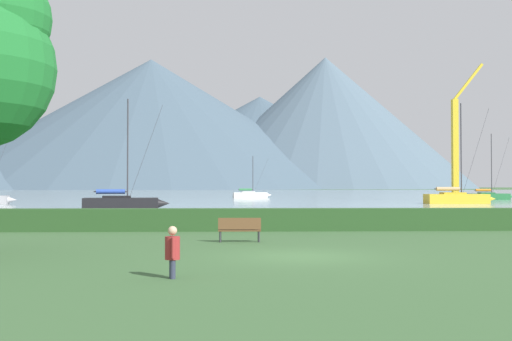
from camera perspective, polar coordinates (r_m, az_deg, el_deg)
ground_plane at (r=19.72m, az=4.22°, el=-7.83°), size 1000.00×1000.00×0.00m
harbor_water at (r=156.50m, az=-1.30°, el=-2.13°), size 320.00×246.00×0.00m
hedge_line at (r=30.59m, az=1.95°, el=-4.50°), size 80.00×1.20×1.08m
sailboat_slip_1 at (r=58.05m, az=-12.12°, el=-2.86°), size 7.86×3.08×10.08m
sailboat_slip_3 at (r=99.65m, az=20.52°, el=-2.19°), size 6.84×2.14×9.90m
sailboat_slip_5 at (r=108.42m, az=-0.50°, el=-2.21°), size 6.87×2.73×7.25m
sailboat_slip_6 at (r=77.67m, az=17.91°, el=-2.38°), size 8.39×2.56×11.94m
park_bench_under_tree at (r=24.49m, az=-1.51°, el=-5.31°), size 1.67×0.48×0.95m
person_seated_viewer at (r=15.18m, az=-7.64°, el=-7.17°), size 0.36×0.56×1.25m
dock_crane at (r=91.53m, az=17.80°, el=1.29°), size 5.09×2.00×19.32m
distant_hill_west_ridge at (r=400.69m, az=-9.58°, el=4.23°), size 267.34×267.34×81.73m
distant_hill_central_peak at (r=416.82m, az=0.35°, el=2.59°), size 221.54×221.54×61.25m
distant_hill_far_shoulder at (r=399.59m, az=6.37°, el=4.36°), size 184.15×184.15×83.46m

